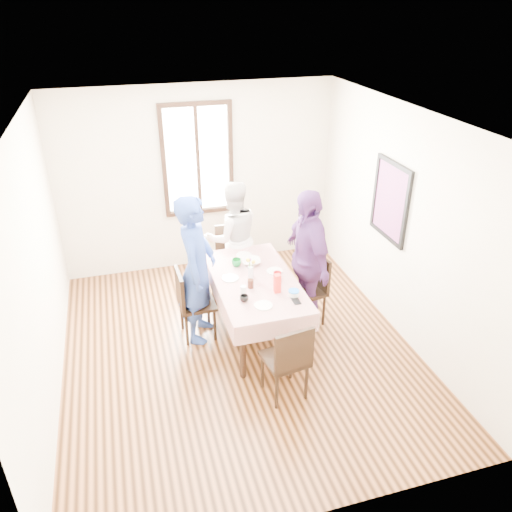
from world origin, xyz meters
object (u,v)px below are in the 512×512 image
dining_table (255,307)px  person_far (233,238)px  person_right (306,260)px  chair_right (306,291)px  chair_left (197,303)px  person_left (196,270)px  chair_near (285,358)px  chair_far (233,259)px

dining_table → person_far: bearing=90.0°
person_far → person_right: (0.66, -1.03, 0.10)m
dining_table → chair_right: bearing=4.2°
chair_right → person_far: (-0.68, 1.03, 0.35)m
dining_table → person_right: (0.66, 0.05, 0.52)m
chair_left → dining_table: bearing=75.8°
person_left → chair_left: bearing=111.2°
chair_near → person_right: 1.40m
chair_near → chair_right: bearing=51.2°
dining_table → chair_near: chair_near is taller
dining_table → chair_left: (-0.68, 0.15, 0.08)m
chair_far → person_far: (0.00, -0.02, 0.35)m
person_far → person_right: bearing=120.1°
chair_right → person_left: (-1.34, 0.10, 0.46)m
dining_table → chair_left: 0.70m
person_far → person_right: 1.23m
chair_right → chair_far: (-0.68, 1.05, 0.00)m
chair_far → person_right: 1.32m
dining_table → person_left: (-0.66, 0.15, 0.54)m
dining_table → chair_right: 0.69m
chair_far → chair_left: bearing=56.4°
chair_near → dining_table: bearing=81.7°
chair_right → person_right: size_ratio=0.51×
chair_right → person_right: (-0.02, 0.00, 0.44)m
dining_table → chair_far: bearing=90.0°
person_far → chair_left: bearing=51.4°
dining_table → chair_right: chair_right is taller
person_far → person_right: size_ratio=0.89×
chair_far → chair_near: same height
chair_right → person_left: person_left is taller
person_right → chair_left: bearing=-96.6°
dining_table → person_far: person_far is taller
chair_near → person_far: 2.22m
chair_far → person_right: bearing=124.1°
chair_right → person_far: bearing=23.6°
person_left → person_right: bearing=-73.1°
chair_left → chair_right: bearing=84.1°
chair_left → chair_near: same height
chair_far → person_right: (0.66, -1.05, 0.44)m
chair_far → person_left: bearing=57.1°
dining_table → person_right: size_ratio=0.89×
chair_left → person_left: bearing=88.3°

